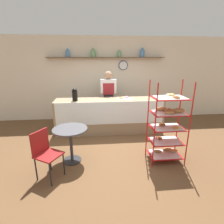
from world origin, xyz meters
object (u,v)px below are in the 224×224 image
Objects in this scene: cafe_table at (71,137)px; donut_tray_counter at (124,98)px; pastry_rack at (167,126)px; cafe_chair at (45,150)px; person_worker at (108,96)px; coffee_carafe at (75,95)px.

cafe_table is 1.96× the size of donut_tray_counter.
pastry_rack is 2.28× the size of cafe_table.
cafe_chair is at bearing -129.32° from cafe_table.
pastry_rack is 2.37m from person_worker.
person_worker reaches higher than cafe_table.
pastry_rack is 1.89× the size of cafe_chair.
donut_tray_counter is at bearing 110.67° from pastry_rack.
donut_tray_counter is (1.32, 0.13, -0.14)m from coffee_carafe.
coffee_carafe is 1.33m from donut_tray_counter.
cafe_table is (-0.90, -2.01, -0.37)m from person_worker.
cafe_table is at bearing -88.89° from coffee_carafe.
coffee_carafe is at bearing 20.13° from cafe_chair.
donut_tray_counter reaches higher than cafe_chair.
person_worker is (-1.00, 2.14, 0.15)m from pastry_rack.
pastry_rack reaches higher than cafe_table.
person_worker reaches higher than coffee_carafe.
pastry_rack is 2.31m from cafe_chair.
pastry_rack is at bearing -69.33° from donut_tray_counter.
coffee_carafe is at bearing -174.51° from donut_tray_counter.
coffee_carafe is 0.89× the size of donut_tray_counter.
person_worker is at bearing 35.67° from coffee_carafe.
pastry_rack is at bearing -3.94° from cafe_table.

